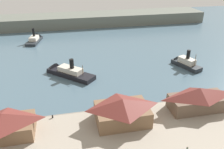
# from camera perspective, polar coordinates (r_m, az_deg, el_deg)

# --- Properties ---
(ground_plane) EXTENTS (320.00, 320.00, 0.00)m
(ground_plane) POSITION_cam_1_polar(r_m,az_deg,el_deg) (80.86, 2.60, -7.13)
(ground_plane) COLOR #476070
(quay_promenade) EXTENTS (110.00, 36.00, 1.20)m
(quay_promenade) POSITION_cam_1_polar(r_m,az_deg,el_deg) (64.08, 7.71, -17.33)
(quay_promenade) COLOR #9E9384
(quay_promenade) RESTS_ON ground
(seawall_edge) EXTENTS (110.00, 0.80, 1.00)m
(seawall_edge) POSITION_cam_1_polar(r_m,az_deg,el_deg) (77.70, 3.27, -8.25)
(seawall_edge) COLOR gray
(seawall_edge) RESTS_ON ground
(ferry_shed_west_terminal) EXTENTS (15.91, 10.02, 7.20)m
(ferry_shed_west_terminal) POSITION_cam_1_polar(r_m,az_deg,el_deg) (70.21, -25.10, -11.03)
(ferry_shed_west_terminal) COLOR brown
(ferry_shed_west_terminal) RESTS_ON quay_promenade
(ferry_shed_east_terminal) EXTENTS (15.71, 11.35, 7.69)m
(ferry_shed_east_terminal) POSITION_cam_1_polar(r_m,az_deg,el_deg) (68.74, 2.54, -8.73)
(ferry_shed_east_terminal) COLOR brown
(ferry_shed_east_terminal) RESTS_ON quay_promenade
(ferry_shed_customs_shed) EXTENTS (18.55, 8.25, 7.70)m
(ferry_shed_customs_shed) POSITION_cam_1_polar(r_m,az_deg,el_deg) (78.88, 20.47, -5.53)
(ferry_shed_customs_shed) COLOR brown
(ferry_shed_customs_shed) RESTS_ON quay_promenade
(pedestrian_at_waters_edge) EXTENTS (0.43, 0.43, 1.73)m
(pedestrian_at_waters_edge) POSITION_cam_1_polar(r_m,az_deg,el_deg) (63.88, 17.96, -17.11)
(pedestrian_at_waters_edge) COLOR #3D4C42
(pedestrian_at_waters_edge) RESTS_ON quay_promenade
(mooring_post_west) EXTENTS (0.44, 0.44, 0.90)m
(mooring_post_west) POSITION_cam_1_polar(r_m,az_deg,el_deg) (74.20, -14.40, -9.97)
(mooring_post_west) COLOR black
(mooring_post_west) RESTS_ON quay_promenade
(ferry_moored_east) EXTENTS (21.49, 20.62, 9.77)m
(ferry_moored_east) POSITION_cam_1_polar(r_m,az_deg,el_deg) (101.51, -11.26, 0.73)
(ferry_moored_east) COLOR black
(ferry_moored_east) RESTS_ON ground
(ferry_moored_west) EXTENTS (10.07, 16.35, 9.62)m
(ferry_moored_west) POSITION_cam_1_polar(r_m,az_deg,el_deg) (112.76, 17.29, 2.83)
(ferry_moored_west) COLOR #23282D
(ferry_moored_west) RESTS_ON ground
(ferry_approaching_east) EXTENTS (9.25, 18.28, 10.30)m
(ferry_approaching_east) POSITION_cam_1_polar(r_m,az_deg,el_deg) (149.69, -18.28, 8.27)
(ferry_approaching_east) COLOR #23282D
(ferry_approaching_east) RESTS_ON ground
(far_headland) EXTENTS (180.00, 24.00, 8.00)m
(far_headland) POSITION_cam_1_polar(r_m,az_deg,el_deg) (180.58, -6.26, 13.29)
(far_headland) COLOR #60665B
(far_headland) RESTS_ON ground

